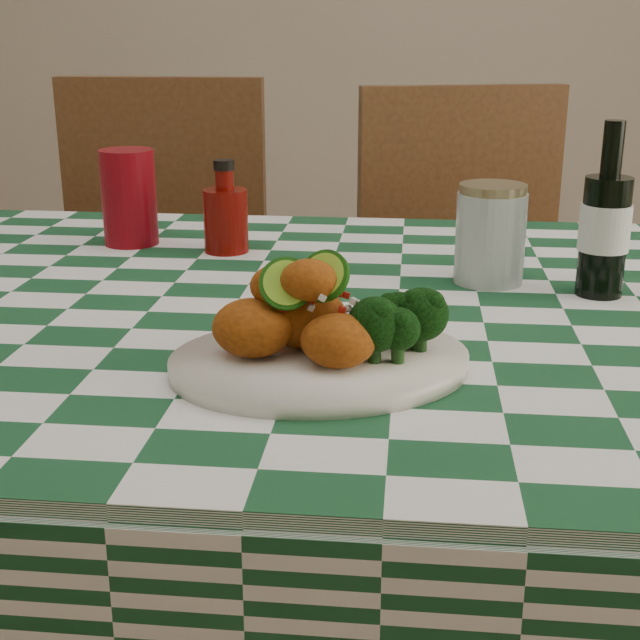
# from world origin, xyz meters

# --- Properties ---
(dining_table) EXTENTS (1.66, 1.06, 0.79)m
(dining_table) POSITION_xyz_m (0.00, 0.00, 0.39)
(dining_table) COLOR #174928
(dining_table) RESTS_ON ground
(plate) EXTENTS (0.36, 0.32, 0.02)m
(plate) POSITION_xyz_m (0.03, -0.24, 0.80)
(plate) COLOR white
(plate) RESTS_ON dining_table
(fried_chicken_pile) EXTENTS (0.16, 0.11, 0.10)m
(fried_chicken_pile) POSITION_xyz_m (0.02, -0.24, 0.85)
(fried_chicken_pile) COLOR #A54B0F
(fried_chicken_pile) RESTS_ON plate
(broccoli_side) EXTENTS (0.09, 0.09, 0.07)m
(broccoli_side) POSITION_xyz_m (0.10, -0.23, 0.84)
(broccoli_side) COLOR black
(broccoli_side) RESTS_ON plate
(red_tumbler) EXTENTS (0.09, 0.09, 0.15)m
(red_tumbler) POSITION_xyz_m (-0.33, 0.28, 0.86)
(red_tumbler) COLOR maroon
(red_tumbler) RESTS_ON dining_table
(ketchup_bottle) EXTENTS (0.08, 0.08, 0.14)m
(ketchup_bottle) POSITION_xyz_m (-0.17, 0.24, 0.86)
(ketchup_bottle) COLOR #650905
(ketchup_bottle) RESTS_ON dining_table
(mason_jar) EXTENTS (0.12, 0.12, 0.14)m
(mason_jar) POSITION_xyz_m (0.22, 0.11, 0.85)
(mason_jar) COLOR #B2BCBA
(mason_jar) RESTS_ON dining_table
(beer_bottle) EXTENTS (0.07, 0.07, 0.22)m
(beer_bottle) POSITION_xyz_m (0.36, 0.07, 0.90)
(beer_bottle) COLOR black
(beer_bottle) RESTS_ON dining_table
(wooden_chair_left) EXTENTS (0.48, 0.50, 1.01)m
(wooden_chair_left) POSITION_xyz_m (-0.44, 0.68, 0.51)
(wooden_chair_left) COLOR #472814
(wooden_chair_left) RESTS_ON ground
(wooden_chair_right) EXTENTS (0.56, 0.57, 1.00)m
(wooden_chair_right) POSITION_xyz_m (0.27, 0.71, 0.50)
(wooden_chair_right) COLOR #472814
(wooden_chair_right) RESTS_ON ground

